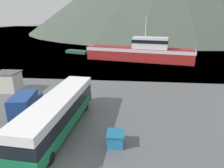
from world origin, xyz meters
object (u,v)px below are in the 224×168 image
at_px(tour_bus, 59,111).
at_px(delivery_van, 26,104).
at_px(fishing_boat, 141,51).
at_px(storage_bin, 116,139).
at_px(small_boat, 77,52).
at_px(dock_kiosk, 9,81).

height_order(tour_bus, delivery_van, tour_bus).
relative_size(fishing_boat, storage_bin, 17.33).
xyz_separation_m(tour_bus, delivery_van, (-4.46, 2.43, -0.55)).
xyz_separation_m(tour_bus, fishing_boat, (8.42, 31.06, 0.28)).
distance_m(storage_bin, small_boat, 43.34).
height_order(delivery_van, dock_kiosk, dock_kiosk).
xyz_separation_m(delivery_van, dock_kiosk, (-5.90, 6.57, 0.09)).
xyz_separation_m(fishing_boat, dock_kiosk, (-18.77, -22.06, -0.74)).
bearing_deg(tour_bus, small_boat, 106.84).
bearing_deg(small_boat, delivery_van, 27.35).
xyz_separation_m(fishing_boat, small_boat, (-17.29, 8.11, -1.71)).
bearing_deg(fishing_boat, storage_bin, -173.61).
relative_size(delivery_van, storage_bin, 3.81).
relative_size(fishing_boat, dock_kiosk, 8.22).
xyz_separation_m(storage_bin, dock_kiosk, (-15.55, 10.82, 0.80)).
bearing_deg(small_boat, tour_bus, 33.26).
distance_m(fishing_boat, dock_kiosk, 28.98).
relative_size(tour_bus, small_boat, 1.81).
height_order(fishing_boat, small_boat, fishing_boat).
distance_m(tour_bus, dock_kiosk, 13.73).
bearing_deg(fishing_boat, dock_kiosk, 151.59).
bearing_deg(tour_bus, dock_kiosk, 143.09).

